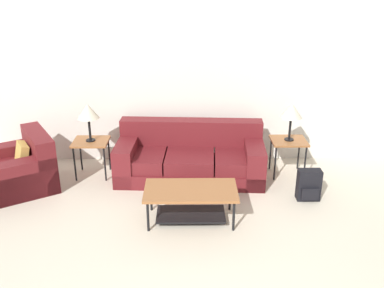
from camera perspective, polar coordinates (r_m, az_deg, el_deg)
wall_back at (r=6.88m, az=0.63°, el=8.12°), size 9.04×0.06×2.60m
couch at (r=6.55m, az=-0.23°, el=-1.95°), size 2.26×1.07×0.82m
armchair at (r=6.70m, az=-22.13°, el=-3.19°), size 1.37×1.37×0.80m
coffee_table at (r=5.40m, az=-0.17°, el=-7.12°), size 1.16×0.61×0.44m
side_table_left at (r=6.67m, az=-13.31°, el=-0.07°), size 0.53×0.47×0.57m
side_table_right at (r=6.69m, az=12.75°, el=0.04°), size 0.53×0.47×0.57m
table_lamp_left at (r=6.50m, az=-13.70°, el=4.18°), size 0.32×0.32×0.58m
table_lamp_right at (r=6.51m, az=13.13°, el=4.28°), size 0.32×0.32×0.58m
backpack at (r=6.13m, az=15.31°, el=-5.35°), size 0.31×0.24×0.44m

